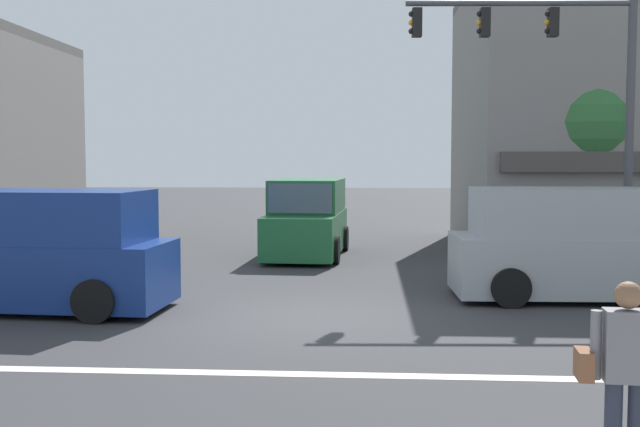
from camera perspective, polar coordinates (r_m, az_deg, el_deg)
name	(u,v)px	position (r m, az deg, el deg)	size (l,w,h in m)	color
ground_plane	(300,315)	(12.84, -1.52, -7.77)	(120.00, 120.00, 0.00)	#333335
lane_marking_stripe	(275,374)	(9.46, -3.48, -12.08)	(9.00, 0.24, 0.01)	silver
street_tree	(582,125)	(20.85, 19.33, 6.38)	(3.18, 3.18, 5.17)	#4C3823
traffic_light_mast	(569,82)	(16.99, 18.47, 9.49)	(4.89, 0.47, 6.20)	#47474C
van_crossing_rightbound	(571,246)	(14.97, 18.58, -2.39)	(4.66, 2.16, 2.11)	#999EA3
van_approaching_near	(307,220)	(20.59, -0.97, -0.48)	(2.22, 4.69, 2.11)	#1E6033
van_parked_curbside	(43,253)	(14.00, -20.37, -2.87)	(4.70, 2.25, 2.11)	navy
pedestrian_foreground_with_bag	(623,370)	(6.60, 22.09, -10.98)	(0.67, 0.33, 1.67)	#232838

